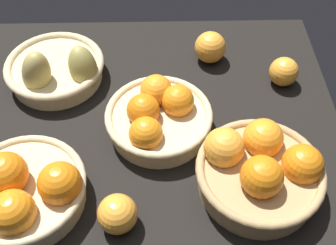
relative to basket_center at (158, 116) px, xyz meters
The scene contains 8 objects.
market_tray 6.27cm from the basket_center, 50.93° to the right, with size 84.00×72.00×3.00cm, color black.
basket_center is the anchor object (origin of this frame).
basket_far_left 23.88cm from the basket_center, 143.10° to the left, with size 24.20×24.20×12.14cm.
basket_near_right_pears 28.36cm from the basket_center, 33.00° to the right, with size 24.07×23.39×13.22cm.
basket_far_right 30.15cm from the basket_center, 35.80° to the left, with size 23.55×23.55×11.85cm.
loose_orange_front_gap 32.61cm from the basket_center, 155.00° to the right, with size 6.85×6.85×6.85cm, color #F49E33.
loose_orange_back_gap 25.86cm from the basket_center, 120.16° to the right, with size 7.75×7.75×7.75cm, color #F49E33.
loose_orange_side_gap 23.45cm from the basket_center, 71.69° to the left, with size 7.31×7.31×7.31cm, color #F49E33.
Camera 1 is at (-2.57, 59.70, 74.23)cm, focal length 44.86 mm.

